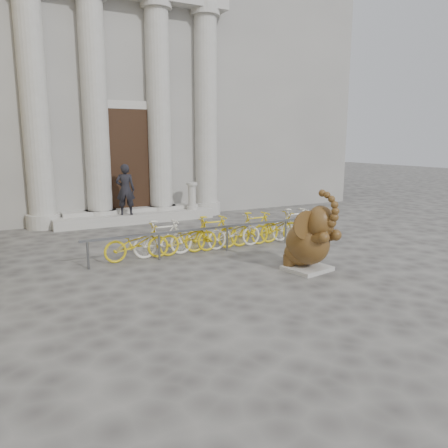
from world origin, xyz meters
TOP-DOWN VIEW (x-y plane):
  - ground at (0.00, 0.00)m, footprint 80.00×80.00m
  - classical_building at (0.00, 14.93)m, footprint 22.00×10.70m
  - entrance_steps at (0.00, 9.40)m, footprint 6.00×1.20m
  - elephant_statue at (1.80, 1.30)m, footprint 1.29×1.52m
  - bike_rack at (0.98, 4.13)m, footprint 8.00×0.53m
  - pedestrian at (-0.43, 9.05)m, footprint 0.79×0.66m
  - balustrade_post at (2.23, 9.10)m, footprint 0.44×0.44m

SIDE VIEW (x-z plane):
  - ground at x=0.00m, z-range 0.00..0.00m
  - entrance_steps at x=0.00m, z-range 0.00..0.36m
  - bike_rack at x=0.98m, z-range 0.00..1.00m
  - elephant_statue at x=1.80m, z-range -0.27..1.69m
  - balustrade_post at x=2.23m, z-range 0.32..1.39m
  - pedestrian at x=-0.43m, z-range 0.36..2.22m
  - classical_building at x=0.00m, z-range -0.02..11.98m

